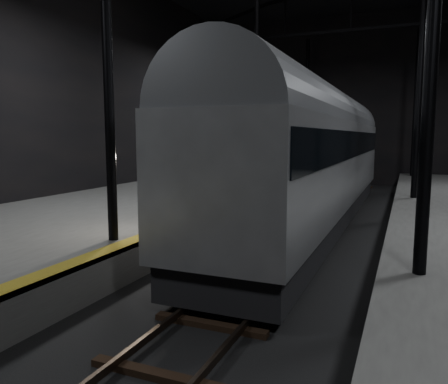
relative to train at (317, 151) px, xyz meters
The scene contains 6 objects.
ground 5.60m from the train, 90.00° to the right, with size 44.00×44.00×0.00m, color black.
platform_left 9.20m from the train, 148.52° to the right, with size 9.00×43.80×1.00m, color #50504D.
tactile_strip 6.04m from the train, 125.28° to the right, with size 0.50×43.80×0.01m, color #7D6316.
track 5.56m from the train, 90.00° to the right, with size 2.40×43.00×0.24m.
train is the anchor object (origin of this frame).
woman 6.18m from the train, 131.36° to the right, with size 0.59×0.39×1.62m, color #98735D.
Camera 1 is at (3.47, -13.52, 3.79)m, focal length 35.00 mm.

